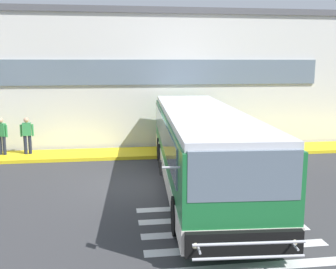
% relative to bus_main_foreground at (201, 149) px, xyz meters
% --- Properties ---
extents(ground_plane, '(80.00, 90.00, 0.02)m').
position_rel_bus_main_foreground_xyz_m(ground_plane, '(-2.16, 0.36, -1.35)').
color(ground_plane, '#353538').
rests_on(ground_plane, ground).
extents(bay_paint_stripes, '(4.40, 3.96, 0.01)m').
position_rel_bus_main_foreground_xyz_m(bay_paint_stripes, '(-0.16, -3.84, -1.33)').
color(bay_paint_stripes, silver).
rests_on(bay_paint_stripes, ground).
extents(terminal_building, '(24.77, 13.80, 6.86)m').
position_rel_bus_main_foreground_xyz_m(terminal_building, '(-2.85, 12.00, 2.09)').
color(terminal_building, silver).
rests_on(terminal_building, ground).
extents(boarding_curb, '(26.97, 2.00, 0.15)m').
position_rel_bus_main_foreground_xyz_m(boarding_curb, '(-2.16, 5.16, -1.26)').
color(boarding_curb, yellow).
rests_on(boarding_curb, ground).
extents(bus_main_foreground, '(3.73, 12.13, 2.70)m').
position_rel_bus_main_foreground_xyz_m(bus_main_foreground, '(0.00, 0.00, 0.00)').
color(bus_main_foreground, '#1E7238').
rests_on(bus_main_foreground, ground).
extents(passenger_near_column, '(0.57, 0.32, 1.68)m').
position_rel_bus_main_foreground_xyz_m(passenger_near_column, '(-7.96, 5.36, -0.26)').
color(passenger_near_column, '#1E2338').
rests_on(passenger_near_column, boarding_curb).
extents(passenger_by_doorway, '(0.59, 0.41, 1.68)m').
position_rel_bus_main_foreground_xyz_m(passenger_by_doorway, '(-6.86, 5.39, -0.22)').
color(passenger_by_doorway, '#1E2338').
rests_on(passenger_by_doorway, boarding_curb).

